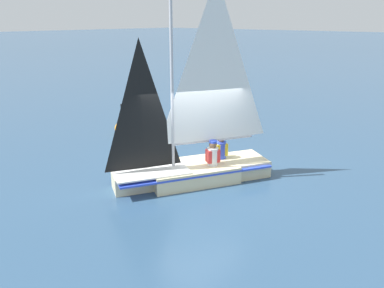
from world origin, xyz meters
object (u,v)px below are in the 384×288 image
(sailor_helm, at_px, (213,159))
(sailor_crew, at_px, (221,153))
(sailboat_main, at_px, (194,153))
(buoy_marker, at_px, (123,129))

(sailor_helm, relative_size, sailor_crew, 1.00)
(sailboat_main, height_order, buoy_marker, sailboat_main)
(sailboat_main, relative_size, buoy_marker, 4.20)
(buoy_marker, bearing_deg, sailor_helm, -101.94)
(sailboat_main, height_order, sailor_helm, sailboat_main)
(sailboat_main, bearing_deg, sailor_crew, -166.86)
(sailor_helm, xyz_separation_m, sailor_crew, (0.57, 0.16, -0.01))
(sailor_helm, height_order, sailor_crew, sailor_helm)
(sailor_crew, xyz_separation_m, buoy_marker, (0.56, 5.17, -0.40))
(sailor_crew, relative_size, buoy_marker, 0.90)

